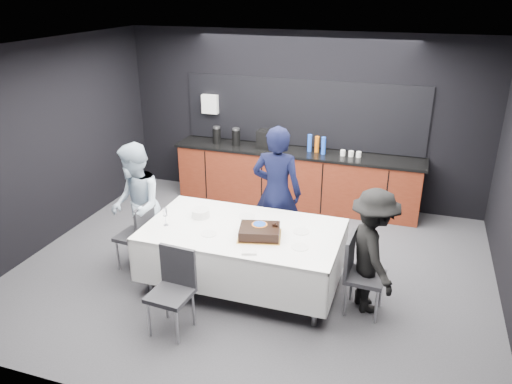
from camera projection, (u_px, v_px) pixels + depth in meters
ground at (254, 268)px, 6.55m from camera, size 6.00×6.00×0.00m
room_shell at (253, 131)px, 5.83m from camera, size 6.04×5.04×2.82m
kitchenette at (295, 173)px, 8.29m from camera, size 4.10×0.64×2.05m
party_table at (243, 239)px, 5.95m from camera, size 2.32×1.32×0.78m
cake_assembly at (260, 232)px, 5.69m from camera, size 0.57×0.50×0.16m
plate_stack at (201, 213)px, 6.18m from camera, size 0.22×0.22×0.10m
loose_plate_near at (209, 234)px, 5.77m from camera, size 0.19×0.19×0.01m
loose_plate_right_a at (301, 231)px, 5.82m from camera, size 0.19×0.19×0.01m
loose_plate_right_b at (300, 247)px, 5.47m from camera, size 0.19×0.19×0.01m
loose_plate_far at (247, 216)px, 6.20m from camera, size 0.21×0.21×0.01m
fork_pile at (249, 252)px, 5.35m from camera, size 0.18×0.14×0.03m
champagne_flute at (165, 213)px, 5.92m from camera, size 0.06×0.06×0.22m
chair_left at (140, 231)px, 6.36m from camera, size 0.45×0.45×0.92m
chair_right at (358, 269)px, 5.53m from camera, size 0.44×0.44×0.92m
chair_near at (174, 284)px, 5.25m from camera, size 0.45×0.45×0.92m
person_center at (277, 193)px, 6.57m from camera, size 0.68×0.45×1.82m
person_left at (136, 206)px, 6.38m from camera, size 0.97×1.01×1.65m
person_right at (372, 252)px, 5.49m from camera, size 0.91×1.09×1.46m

